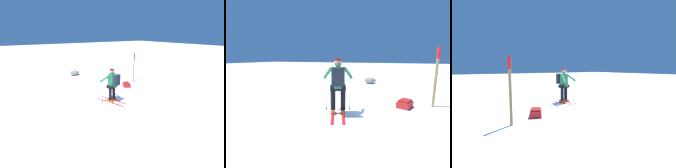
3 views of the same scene
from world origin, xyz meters
TOP-DOWN VIEW (x-y plane):
  - ground_plane at (0.00, 0.00)m, footprint 80.00×80.00m
  - skier at (0.08, -0.72)m, footprint 1.01×1.59m
  - dropped_backpack at (1.95, 0.55)m, footprint 0.56×0.64m
  - trail_marker at (2.83, 0.96)m, footprint 0.09×0.09m
  - rock_boulder at (0.22, 4.79)m, footprint 0.72×0.61m

SIDE VIEW (x-z plane):
  - ground_plane at x=0.00m, z-range 0.00..0.00m
  - dropped_backpack at x=1.95m, z-range -0.01..0.26m
  - rock_boulder at x=0.22m, z-range 0.00..0.40m
  - skier at x=0.08m, z-range 0.13..1.74m
  - trail_marker at x=2.83m, z-range 0.15..2.10m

